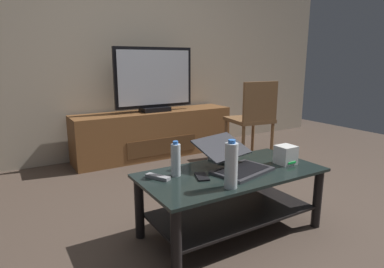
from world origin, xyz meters
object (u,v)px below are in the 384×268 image
laptop (234,161)px  tv_remote (158,177)px  water_bottle_near (231,165)px  cell_phone (202,177)px  media_cabinet (155,134)px  television (154,81)px  soundbar_remote (219,159)px  coffee_table (231,191)px  water_bottle_far (176,160)px  dining_chair (253,116)px  router_box (286,155)px

laptop → tv_remote: 0.52m
water_bottle_near → cell_phone: bearing=103.0°
media_cabinet → television: 0.63m
television → cell_phone: 2.01m
tv_remote → soundbar_remote: same height
coffee_table → television: 2.00m
coffee_table → water_bottle_far: size_ratio=5.39×
water_bottle_far → cell_phone: size_ratio=1.58×
dining_chair → laptop: dining_chair is taller
router_box → tv_remote: bearing=167.8°
coffee_table → water_bottle_far: (-0.35, 0.12, 0.24)m
media_cabinet → cell_phone: size_ratio=13.64×
soundbar_remote → coffee_table: bearing=-121.8°
dining_chair → television: bearing=139.1°
media_cabinet → laptop: 1.91m
tv_remote → television: bearing=37.1°
coffee_table → dining_chair: bearing=43.9°
television → dining_chair: 1.19m
television → soundbar_remote: bearing=-99.2°
coffee_table → laptop: 0.20m
television → dining_chair: bearing=-40.9°
television → laptop: size_ratio=1.92×
dining_chair → cell_phone: 1.81m
dining_chair → coffee_table: bearing=-136.1°
coffee_table → router_box: size_ratio=9.32×
media_cabinet → laptop: (-0.29, -1.88, 0.22)m
cell_phone → coffee_table: bearing=18.2°
soundbar_remote → media_cabinet: bearing=63.1°
water_bottle_near → water_bottle_far: bearing=117.3°
coffee_table → water_bottle_near: 0.39m
router_box → soundbar_remote: bearing=140.9°
tv_remote → coffee_table: bearing=-43.7°
television → water_bottle_near: (-0.50, -2.09, -0.34)m
coffee_table → water_bottle_far: water_bottle_far is taller
cell_phone → soundbar_remote: size_ratio=0.88×
television → dining_chair: television is taller
water_bottle_near → cell_phone: size_ratio=1.99×
laptop → router_box: 0.39m
water_bottle_near → media_cabinet: bearing=76.6°
water_bottle_near → soundbar_remote: size_ratio=1.74×
soundbar_remote → laptop: bearing=-114.4°
coffee_table → tv_remote: 0.51m
television → laptop: television is taller
dining_chair → laptop: bearing=-135.9°
media_cabinet → laptop: laptop is taller
water_bottle_far → tv_remote: water_bottle_far is taller
dining_chair → media_cabinet: bearing=138.3°
water_bottle_near → tv_remote: water_bottle_near is taller
media_cabinet → router_box: size_ratio=14.92×
water_bottle_far → soundbar_remote: (0.41, 0.11, -0.09)m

